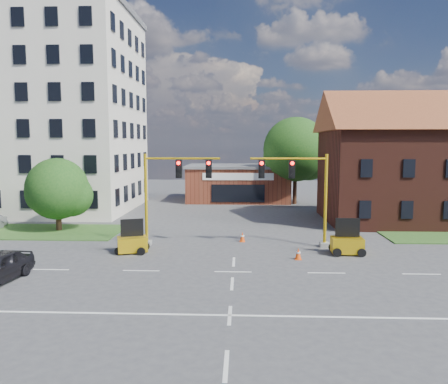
% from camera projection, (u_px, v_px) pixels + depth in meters
% --- Properties ---
extents(ground, '(120.00, 120.00, 0.00)m').
position_uv_depth(ground, '(233.00, 272.00, 23.51)').
color(ground, '#454447').
rests_on(ground, ground).
extents(lane_markings, '(60.00, 36.00, 0.01)m').
position_uv_depth(lane_markings, '(232.00, 290.00, 20.53)').
color(lane_markings, white).
rests_on(lane_markings, ground).
extents(office_block, '(18.40, 15.40, 20.60)m').
position_uv_depth(office_block, '(44.00, 110.00, 44.96)').
color(office_block, silver).
rests_on(office_block, ground).
extents(brick_shop, '(12.40, 8.40, 4.30)m').
position_uv_depth(brick_shop, '(238.00, 183.00, 53.05)').
color(brick_shop, maroon).
rests_on(brick_shop, ground).
extents(townhouse_row, '(21.00, 11.00, 11.50)m').
position_uv_depth(townhouse_row, '(443.00, 155.00, 38.00)').
color(townhouse_row, '#4A1F16').
rests_on(townhouse_row, ground).
extents(tree_large, '(7.67, 7.30, 9.89)m').
position_uv_depth(tree_large, '(299.00, 152.00, 49.46)').
color(tree_large, '#331D12').
rests_on(tree_large, ground).
extents(tree_nw_front, '(5.07, 4.83, 5.77)m').
position_uv_depth(tree_nw_front, '(61.00, 191.00, 34.24)').
color(tree_nw_front, '#331D12').
rests_on(tree_nw_front, ground).
extents(signal_mast_west, '(5.30, 0.60, 6.20)m').
position_uv_depth(signal_mast_west, '(170.00, 188.00, 29.22)').
color(signal_mast_west, gray).
rests_on(signal_mast_west, ground).
extents(signal_mast_east, '(5.30, 0.60, 6.20)m').
position_uv_depth(signal_mast_east, '(301.00, 189.00, 28.86)').
color(signal_mast_east, gray).
rests_on(signal_mast_east, ground).
extents(trailer_west, '(2.11, 1.73, 2.07)m').
position_uv_depth(trailer_west, '(132.00, 243.00, 27.58)').
color(trailer_west, gold).
rests_on(trailer_west, ground).
extents(trailer_east, '(1.96, 1.35, 2.17)m').
position_uv_depth(trailer_east, '(347.00, 244.00, 27.20)').
color(trailer_east, gold).
rests_on(trailer_east, ground).
extents(cone_a, '(0.40, 0.40, 0.70)m').
position_uv_depth(cone_a, '(122.00, 246.00, 28.04)').
color(cone_a, '#FA4C0D').
rests_on(cone_a, ground).
extents(cone_b, '(0.40, 0.40, 0.70)m').
position_uv_depth(cone_b, '(242.00, 237.00, 30.71)').
color(cone_b, '#FA4C0D').
rests_on(cone_b, ground).
extents(cone_c, '(0.40, 0.40, 0.70)m').
position_uv_depth(cone_c, '(298.00, 254.00, 25.99)').
color(cone_c, '#FA4C0D').
rests_on(cone_c, ground).
extents(cone_d, '(0.40, 0.40, 0.70)m').
position_uv_depth(cone_d, '(347.00, 235.00, 31.20)').
color(cone_d, '#FA4C0D').
rests_on(cone_d, ground).
extents(pickup_white, '(5.37, 3.72, 1.36)m').
position_uv_depth(pickup_white, '(401.00, 218.00, 36.56)').
color(pickup_white, silver).
rests_on(pickup_white, ground).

